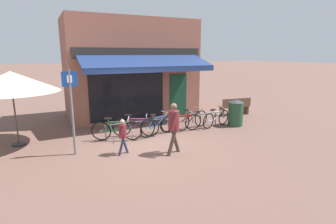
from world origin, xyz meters
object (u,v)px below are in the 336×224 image
Objects in this scene: bicycle_silver at (216,118)px; cafe_parasol at (11,82)px; bicycle_blue at (158,125)px; parking_sign at (71,104)px; bicycle_green at (117,130)px; bicycle_red at (181,123)px; bicycle_purple at (136,127)px; pedestrian_child at (123,133)px; park_bench at (235,106)px; pedestrian_adult at (174,123)px; litter_bin at (236,113)px; bicycle_black at (192,120)px.

bicycle_silver is 7.72m from cafe_parasol.
parking_sign is at bearing 173.56° from bicycle_blue.
bicycle_green is 0.97× the size of bicycle_red.
bicycle_red is 0.67× the size of parking_sign.
parking_sign reaches higher than bicycle_blue.
bicycle_purple is 1.43× the size of pedestrian_child.
bicycle_green is at bearing -96.14° from pedestrian_child.
cafe_parasol is at bearing -173.07° from bicycle_green.
bicycle_blue is 3.40m from parking_sign.
bicycle_silver is at bearing 7.51° from bicycle_red.
park_bench is at bearing -157.37° from pedestrian_child.
pedestrian_adult is 4.27m from litter_bin.
bicycle_green is 1.01× the size of bicycle_blue.
bicycle_red is 1.09× the size of pedestrian_adult.
cafe_parasol reaches higher than bicycle_purple.
bicycle_silver is 4.66m from pedestrian_child.
bicycle_silver is at bearing -8.15° from cafe_parasol.
bicycle_green is at bearing -141.30° from bicycle_purple.
park_bench is (5.20, 3.30, -0.51)m from pedestrian_adult.
bicycle_purple is 3.53m from bicycle_silver.
bicycle_purple is 0.54× the size of cafe_parasol.
pedestrian_adult is at bearing -143.89° from bicycle_black.
bicycle_black is at bearing -132.30° from pedestrian_adult.
bicycle_green reaches higher than bicycle_purple.
pedestrian_child reaches higher than bicycle_green.
cafe_parasol reaches higher than pedestrian_adult.
bicycle_green is 5.16m from litter_bin.
litter_bin is at bearing -29.97° from bicycle_silver.
bicycle_blue is 1.04× the size of pedestrian_adult.
bicycle_red is 1.54× the size of litter_bin.
pedestrian_child is (-4.46, -1.30, 0.32)m from bicycle_silver.
bicycle_green is at bearing 171.11° from bicycle_black.
pedestrian_adult reaches higher than bicycle_silver.
bicycle_purple is 0.85m from bicycle_blue.
bicycle_red reaches higher than bicycle_black.
bicycle_green is 6.59m from park_bench.
pedestrian_child reaches higher than bicycle_red.
parking_sign is at bearing -163.43° from bicycle_red.
parking_sign is (-4.73, -0.86, 1.21)m from bicycle_black.
pedestrian_child reaches higher than bicycle_black.
pedestrian_adult is at bearing -25.01° from parking_sign.
bicycle_silver is (1.07, -0.20, -0.02)m from bicycle_black.
litter_bin is 0.38× the size of cafe_parasol.
bicycle_silver is 1.43× the size of litter_bin.
bicycle_purple is 0.62× the size of parking_sign.
bicycle_red is 3.05m from pedestrian_child.
bicycle_red is at bearing 23.40° from bicycle_green.
bicycle_black is 1.05× the size of pedestrian_adult.
bicycle_black is at bearing 10.26° from parking_sign.
bicycle_blue is 1.03× the size of park_bench.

